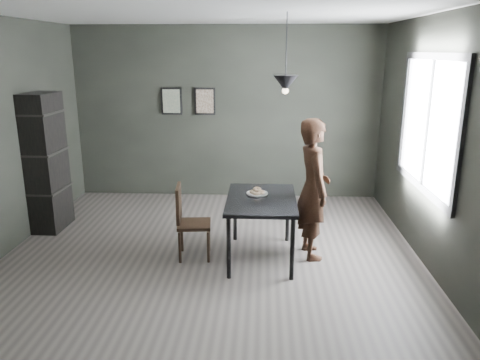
{
  "coord_description": "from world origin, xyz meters",
  "views": [
    {
      "loc": [
        0.63,
        -5.17,
        2.41
      ],
      "look_at": [
        0.35,
        0.05,
        0.95
      ],
      "focal_mm": 35.0,
      "sensor_mm": 36.0,
      "label": 1
    }
  ],
  "objects_px": {
    "cafe_table": "(261,204)",
    "wood_chair": "(187,217)",
    "woman": "(313,189)",
    "shelf_unit": "(47,163)",
    "white_plate": "(257,194)",
    "pendant_lamp": "(285,83)"
  },
  "relations": [
    {
      "from": "cafe_table",
      "to": "wood_chair",
      "type": "height_order",
      "value": "wood_chair"
    },
    {
      "from": "wood_chair",
      "to": "woman",
      "type": "bearing_deg",
      "value": -0.55
    },
    {
      "from": "shelf_unit",
      "to": "white_plate",
      "type": "bearing_deg",
      "value": -12.93
    },
    {
      "from": "wood_chair",
      "to": "shelf_unit",
      "type": "distance_m",
      "value": 2.27
    },
    {
      "from": "woman",
      "to": "wood_chair",
      "type": "distance_m",
      "value": 1.52
    },
    {
      "from": "white_plate",
      "to": "woman",
      "type": "height_order",
      "value": "woman"
    },
    {
      "from": "white_plate",
      "to": "pendant_lamp",
      "type": "relative_size",
      "value": 0.27
    },
    {
      "from": "cafe_table",
      "to": "shelf_unit",
      "type": "bearing_deg",
      "value": 163.85
    },
    {
      "from": "wood_chair",
      "to": "pendant_lamp",
      "type": "relative_size",
      "value": 1.03
    },
    {
      "from": "wood_chair",
      "to": "cafe_table",
      "type": "bearing_deg",
      "value": -4.65
    },
    {
      "from": "cafe_table",
      "to": "white_plate",
      "type": "relative_size",
      "value": 5.22
    },
    {
      "from": "woman",
      "to": "shelf_unit",
      "type": "relative_size",
      "value": 0.89
    },
    {
      "from": "cafe_table",
      "to": "wood_chair",
      "type": "xyz_separation_m",
      "value": [
        -0.87,
        -0.02,
        -0.16
      ]
    },
    {
      "from": "wood_chair",
      "to": "shelf_unit",
      "type": "xyz_separation_m",
      "value": [
        -2.05,
        0.86,
        0.43
      ]
    },
    {
      "from": "woman",
      "to": "pendant_lamp",
      "type": "xyz_separation_m",
      "value": [
        -0.35,
        -0.02,
        1.22
      ]
    },
    {
      "from": "cafe_table",
      "to": "pendant_lamp",
      "type": "bearing_deg",
      "value": 21.8
    },
    {
      "from": "cafe_table",
      "to": "shelf_unit",
      "type": "height_order",
      "value": "shelf_unit"
    },
    {
      "from": "pendant_lamp",
      "to": "cafe_table",
      "type": "bearing_deg",
      "value": -158.2
    },
    {
      "from": "woman",
      "to": "cafe_table",
      "type": "bearing_deg",
      "value": 90.92
    },
    {
      "from": "shelf_unit",
      "to": "pendant_lamp",
      "type": "distance_m",
      "value": 3.44
    },
    {
      "from": "wood_chair",
      "to": "shelf_unit",
      "type": "bearing_deg",
      "value": 151.3
    },
    {
      "from": "woman",
      "to": "wood_chair",
      "type": "xyz_separation_m",
      "value": [
        -1.47,
        -0.14,
        -0.33
      ]
    }
  ]
}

